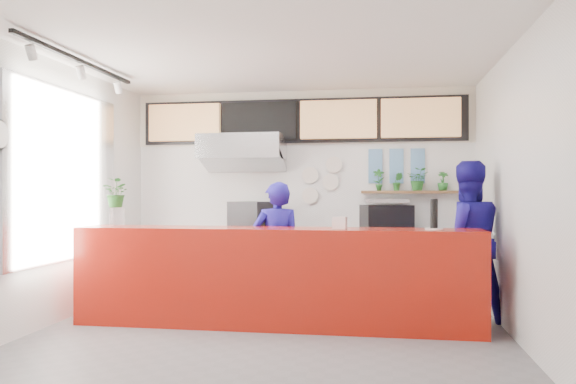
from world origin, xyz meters
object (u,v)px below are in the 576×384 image
Objects in this scene: espresso_machine at (386,220)px; staff_center at (277,249)px; staff_right at (466,241)px; panini_oven at (252,218)px; service_counter at (275,277)px; pepper_mill at (434,213)px.

staff_center is at bearing -153.25° from espresso_machine.
staff_center reaches higher than espresso_machine.
panini_oven is at bearing -32.60° from staff_right.
espresso_machine is at bearing 20.28° from panini_oven.
panini_oven is at bearing 110.47° from service_counter.
panini_oven is at bearing 142.99° from pepper_mill.
staff_right is (2.15, 0.63, 0.38)m from service_counter.
espresso_machine is 2.08× the size of pepper_mill.
staff_center is (0.60, -1.27, -0.32)m from panini_oven.
pepper_mill is (2.40, -1.81, 0.14)m from panini_oven.
staff_center is (-0.08, 0.53, 0.26)m from service_counter.
pepper_mill is at bearing -92.28° from espresso_machine.
espresso_machine is 0.35× the size of staff_right.
espresso_machine is at bearing -152.25° from staff_center.
service_counter is at bearing 6.21° from staff_right.
panini_oven is 0.32× the size of staff_center.
staff_right reaches higher than panini_oven.
service_counter is 2.42× the size of staff_right.
staff_right reaches higher than staff_center.
pepper_mill is (1.72, -0.01, 0.72)m from service_counter.
espresso_machine is (1.25, 1.80, 0.56)m from service_counter.
panini_oven is at bearing 163.13° from espresso_machine.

